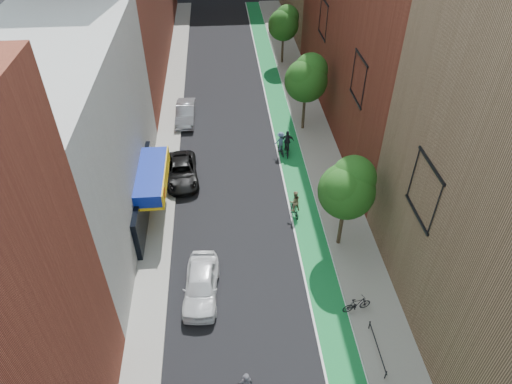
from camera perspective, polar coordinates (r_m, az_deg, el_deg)
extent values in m
cube|color=#147533|center=(42.05, 3.19, 9.18)|extent=(2.00, 68.00, 0.01)
cube|color=gray|center=(41.93, -10.64, 8.54)|extent=(2.00, 68.00, 0.15)
cube|color=gray|center=(42.41, 6.59, 9.36)|extent=(3.00, 68.00, 0.15)
cube|color=silver|center=(29.93, -22.97, 5.65)|extent=(8.00, 20.00, 12.00)
cylinder|color=#332619|center=(28.75, 10.56, -4.10)|extent=(0.24, 0.24, 3.30)
sphere|color=#1A4512|center=(26.97, 11.24, 0.12)|extent=(3.36, 3.36, 3.36)
sphere|color=#1A4512|center=(26.87, 12.10, 1.75)|extent=(2.64, 2.64, 2.64)
sphere|color=#1A4512|center=(26.38, 10.89, 0.48)|extent=(2.40, 2.40, 2.40)
cylinder|color=#332619|center=(39.73, 5.97, 9.95)|extent=(0.24, 0.24, 3.47)
sphere|color=#1A4512|center=(38.41, 6.27, 13.67)|extent=(3.53, 3.53, 3.53)
sphere|color=#1A4512|center=(38.43, 6.87, 14.89)|extent=(2.77, 2.77, 2.77)
sphere|color=#1A4512|center=(37.87, 5.94, 14.15)|extent=(2.52, 2.52, 2.52)
cylinder|color=#332619|center=(52.25, 3.32, 17.38)|extent=(0.24, 0.24, 3.19)
sphere|color=#1A4512|center=(51.33, 3.44, 20.11)|extent=(3.25, 3.25, 3.25)
sphere|color=#1A4512|center=(51.44, 3.89, 20.96)|extent=(2.55, 2.55, 2.55)
sphere|color=#1A4512|center=(50.85, 3.15, 20.49)|extent=(2.32, 2.32, 2.32)
imported|color=white|center=(26.39, -6.89, -11.41)|extent=(2.21, 4.81, 1.60)
imported|color=black|center=(34.53, -9.27, 2.52)|extent=(2.76, 5.20, 1.39)
imported|color=#989AA0|center=(41.81, -8.79, 9.75)|extent=(1.74, 4.63, 1.51)
imported|color=black|center=(31.23, 4.80, -2.23)|extent=(0.74, 1.58, 0.91)
imported|color=#9E815C|center=(30.85, 4.84, -1.15)|extent=(0.88, 0.75, 1.58)
imported|color=black|center=(36.99, 3.92, 5.29)|extent=(0.72, 1.71, 0.88)
imported|color=black|center=(36.64, 3.95, 6.40)|extent=(1.07, 0.52, 1.77)
imported|color=black|center=(37.01, 3.09, 5.37)|extent=(0.77, 1.58, 0.91)
imported|color=#445A7B|center=(36.70, 3.11, 6.37)|extent=(1.16, 0.83, 1.62)
imported|color=black|center=(26.14, 12.49, -13.55)|extent=(1.73, 0.80, 1.00)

